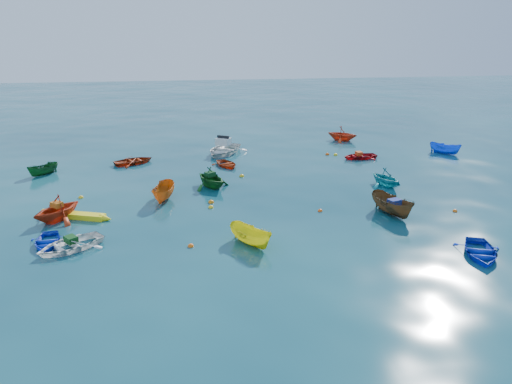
{
  "coord_description": "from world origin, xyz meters",
  "views": [
    {
      "loc": [
        -4.54,
        -26.52,
        11.17
      ],
      "look_at": [
        0.0,
        5.0,
        0.4
      ],
      "focal_mm": 35.0,
      "sensor_mm": 36.0,
      "label": 1
    }
  ],
  "objects": [
    {
      "name": "tarp_green_a",
      "position": [
        -10.7,
        -1.61,
        0.53
      ],
      "size": [
        0.82,
        0.85,
        0.33
      ],
      "primitive_type": "cube",
      "rotation": [
        0.0,
        0.0,
        -0.92
      ],
      "color": "#104216",
      "rests_on": "dinghy_white_near"
    },
    {
      "name": "kayak_yellow",
      "position": [
        -11.27,
        2.84,
        0.0
      ],
      "size": [
        4.22,
        2.06,
        0.44
      ],
      "primitive_type": null,
      "rotation": [
        0.0,
        0.0,
        1.22
      ],
      "color": "yellow",
      "rests_on": "ground"
    },
    {
      "name": "buoy_or_c",
      "position": [
        -3.07,
        4.41,
        0.0
      ],
      "size": [
        0.39,
        0.39,
        0.39
      ],
      "primitive_type": "sphere",
      "color": "orange",
      "rests_on": "ground"
    },
    {
      "name": "buoy_or_e",
      "position": [
        8.02,
        15.61,
        0.0
      ],
      "size": [
        0.37,
        0.37,
        0.37
      ],
      "primitive_type": "sphere",
      "color": "#D54A0B",
      "rests_on": "ground"
    },
    {
      "name": "buoy_ye_e",
      "position": [
        8.7,
        15.36,
        0.0
      ],
      "size": [
        0.37,
        0.37,
        0.37
      ],
      "primitive_type": "sphere",
      "color": "yellow",
      "rests_on": "ground"
    },
    {
      "name": "sampan_brown_mid",
      "position": [
        7.85,
        0.71,
        0.0
      ],
      "size": [
        2.31,
        3.75,
        1.36
      ],
      "primitive_type": "imported",
      "rotation": [
        0.0,
        0.0,
        0.3
      ],
      "color": "#4E371C",
      "rests_on": "ground"
    },
    {
      "name": "sampan_green_far",
      "position": [
        -15.61,
        12.68,
        0.0
      ],
      "size": [
        2.49,
        2.5,
        0.99
      ],
      "primitive_type": "imported",
      "rotation": [
        0.0,
        0.0,
        -0.78
      ],
      "color": "#114A1E",
      "rests_on": "ground"
    },
    {
      "name": "dinghy_red_far",
      "position": [
        -1.27,
        13.1,
        0.0
      ],
      "size": [
        2.77,
        3.21,
        0.56
      ],
      "primitive_type": "imported",
      "rotation": [
        0.0,
        0.0,
        0.36
      ],
      "color": "#AB320E",
      "rests_on": "ground"
    },
    {
      "name": "sampan_blue_far",
      "position": [
        18.66,
        14.54,
        0.0
      ],
      "size": [
        2.7,
        2.85,
        1.1
      ],
      "primitive_type": "imported",
      "rotation": [
        0.0,
        0.0,
        0.73
      ],
      "color": "blue",
      "rests_on": "ground"
    },
    {
      "name": "buoy_or_d",
      "position": [
        3.62,
        1.87,
        0.0
      ],
      "size": [
        0.29,
        0.29,
        0.29
      ],
      "primitive_type": "sphere",
      "color": "#F9530D",
      "rests_on": "ground"
    },
    {
      "name": "dinghy_cyan_se",
      "position": [
        9.66,
        6.25,
        0.0
      ],
      "size": [
        3.16,
        3.38,
        1.43
      ],
      "primitive_type": "imported",
      "rotation": [
        0.0,
        0.0,
        0.37
      ],
      "color": "teal",
      "rests_on": "ground"
    },
    {
      "name": "buoy_ye_d",
      "position": [
        -11.74,
        6.62,
        0.0
      ],
      "size": [
        0.34,
        0.34,
        0.34
      ],
      "primitive_type": "sphere",
      "color": "yellow",
      "rests_on": "ground"
    },
    {
      "name": "tarp_orange_b",
      "position": [
        10.35,
        13.96,
        0.46
      ],
      "size": [
        0.55,
        0.68,
        0.3
      ],
      "primitive_type": "cube",
      "rotation": [
        0.0,
        0.0,
        -1.45
      ],
      "color": "#DD4316",
      "rests_on": "dinghy_red_ne"
    },
    {
      "name": "dinghy_blue_sw",
      "position": [
        -12.08,
        -0.96,
        0.0
      ],
      "size": [
        2.25,
        2.92,
        0.56
      ],
      "primitive_type": "imported",
      "rotation": [
        0.0,
        0.0,
        0.12
      ],
      "color": "#1035D3",
      "rests_on": "ground"
    },
    {
      "name": "buoy_or_a",
      "position": [
        -4.53,
        -2.25,
        0.0
      ],
      "size": [
        0.33,
        0.33,
        0.33
      ],
      "primitive_type": "sphere",
      "color": "#FF630D",
      "rests_on": "ground"
    },
    {
      "name": "dinghy_green_n",
      "position": [
        -2.87,
        7.72,
        0.0
      ],
      "size": [
        3.77,
        3.91,
        1.58
      ],
      "primitive_type": "imported",
      "rotation": [
        0.0,
        0.0,
        0.55
      ],
      "color": "#14571B",
      "rests_on": "ground"
    },
    {
      "name": "dinghy_blue_se",
      "position": [
        9.97,
        -5.46,
        0.0
      ],
      "size": [
        3.33,
        3.87,
        0.68
      ],
      "primitive_type": "imported",
      "rotation": [
        0.0,
        0.0,
        -0.36
      ],
      "color": "#0E2CB8",
      "rests_on": "ground"
    },
    {
      "name": "dinghy_red_nw",
      "position": [
        -8.94,
        15.02,
        0.0
      ],
      "size": [
        3.94,
        3.49,
        0.68
      ],
      "primitive_type": "imported",
      "rotation": [
        0.0,
        0.0,
        2.01
      ],
      "color": "#9D2B0D",
      "rests_on": "ground"
    },
    {
      "name": "tarp_blue_a",
      "position": [
        7.9,
        0.57,
        0.86
      ],
      "size": [
        0.86,
        0.74,
        0.35
      ],
      "primitive_type": "cube",
      "rotation": [
        0.0,
        0.0,
        0.3
      ],
      "color": "navy",
      "rests_on": "sampan_brown_mid"
    },
    {
      "name": "dinghy_white_near",
      "position": [
        -10.78,
        -1.67,
        0.0
      ],
      "size": [
        4.29,
        4.1,
        0.72
      ],
      "primitive_type": "imported",
      "rotation": [
        0.0,
        0.0,
        -0.92
      ],
      "color": "white",
      "rests_on": "ground"
    },
    {
      "name": "dinghy_orange_far",
      "position": [
        11.06,
        20.99,
        0.0
      ],
      "size": [
        3.89,
        3.79,
        1.56
      ],
      "primitive_type": "imported",
      "rotation": [
        0.0,
        0.0,
        0.95
      ],
      "color": "red",
      "rests_on": "ground"
    },
    {
      "name": "buoy_or_b",
      "position": [
        11.98,
        0.61,
        0.0
      ],
      "size": [
        0.31,
        0.31,
        0.31
      ],
      "primitive_type": "sphere",
      "color": "#F7620D",
      "rests_on": "ground"
    },
    {
      "name": "dinghy_orange_w",
      "position": [
        -12.34,
        2.64,
        0.0
      ],
      "size": [
        4.1,
        4.16,
        1.66
      ],
      "primitive_type": "imported",
      "rotation": [
        0.0,
        0.0,
        -0.69
      ],
      "color": "red",
      "rests_on": "ground"
    },
    {
      "name": "sampan_yellow_mid",
      "position": [
        -1.35,
        -2.48,
        0.0
      ],
      "size": [
        2.64,
        3.13,
        1.17
      ],
      "primitive_type": "imported",
      "rotation": [
        0.0,
        0.0,
        0.6
      ],
      "color": "yellow",
      "rests_on": "ground"
    },
    {
      "name": "tarp_green_b",
      "position": [
        -2.92,
        7.81,
        0.95
      ],
      "size": [
        0.84,
        0.79,
        0.33
      ],
      "primitive_type": "cube",
      "rotation": [
        0.0,
        0.0,
        0.55
      ],
      "color": "#0F3F19",
      "rests_on": "dinghy_green_n"
    },
    {
      "name": "dinghy_red_ne",
      "position": [
        10.45,
        13.97,
        0.0
      ],
      "size": [
        3.22,
        2.48,
        0.62
      ],
      "primitive_type": "imported",
      "rotation": [
        0.0,
        0.0,
        -1.45
      ],
      "color": "#B10E15",
      "rests_on": "ground"
    },
    {
      "name": "buoy_ye_a",
      "position": [
        -3.14,
        3.47,
        0.0
      ],
      "size": [
        0.34,
        0.34,
        0.34
      ],
      "primitive_type": "sphere",
      "color": "yellow",
      "rests_on": "ground"
    },
    {
      "name": "sampan_orange_n",
      "position": [
        -6.13,
        5.39,
        0.0
      ],
      "size": [
        1.87,
        3.39,
        1.24
      ],
      "primitive_type": "imported",
      "rotation": [
        0.0,
        0.0,
        -0.22
      ],
      "color": "#BD5A11",
      "rests_on": "ground"
    },
    {
      "name": "buoy_ye_c",
      "position": [
        -0.39,
        10.01,
        0.0
      ],
      "size": [
        0.38,
        0.38,
        0.38
      ],
      "primitive_type": "sphere",
      "color": "gold",
      "rests_on": "ground"
    },
    {
      "name": "ground",
      "position": [
        0.0,
        0.0,
        0.0
      ],
      "size": [
        160.0,
        160.0,
        0.0
      ],
      "primitive_type": "plane",
      "color": "#093344",
      "rests_on": "ground"
    },
    {
      "name": "motorboat_white",
      "position": [
        -1.2,
        17.32,
        0.0
      ],
      "size": [
        5.31,
        5.79,
        1.58
      ],
      "primitive_type": "imported",
      "rotation": [
        0.0,
        0.0,
        -0.53
      ],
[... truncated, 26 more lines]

